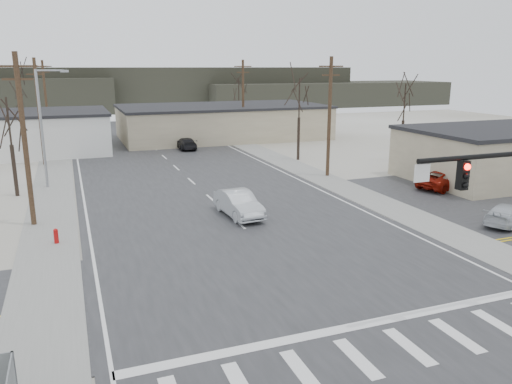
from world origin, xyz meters
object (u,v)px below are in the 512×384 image
Objects in this scene: fire_hydrant at (56,236)px; car_parked_silver at (508,214)px; sedan_crossing at (238,204)px; car_far_b at (124,122)px; car_parked_red at (445,179)px; car_far_a at (186,143)px.

car_parked_silver reaches higher than fire_hydrant.
sedan_crossing is 1.14× the size of car_parked_silver.
fire_hydrant is 54.62m from car_far_b.
car_parked_silver is at bearing -13.19° from fire_hydrant.
car_parked_silver is at bearing -75.68° from car_far_b.
car_parked_red is at bearing -0.04° from sedan_crossing.
car_far_b is at bearing -81.70° from car_far_a.
car_parked_red is 1.19× the size of car_parked_silver.
car_far_a is at bearing 79.60° from sedan_crossing.
car_parked_red is at bearing -70.50° from car_far_b.
car_far_b is 0.99× the size of car_parked_silver.
car_far_a is 0.90× the size of car_parked_red.
car_parked_silver is (14.46, -7.27, -0.19)m from sedan_crossing.
car_far_a is 25.81m from car_far_b.
fire_hydrant is at bearing -100.39° from car_far_b.
car_far_b is 54.31m from car_parked_red.
car_parked_red reaches higher than car_far_a.
sedan_crossing is 16.19m from car_parked_silver.
sedan_crossing reaches higher than car_far_b.
fire_hydrant is at bearing -177.17° from sedan_crossing.
fire_hydrant is 0.21× the size of car_far_b.
car_far_a is 1.08× the size of car_far_b.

